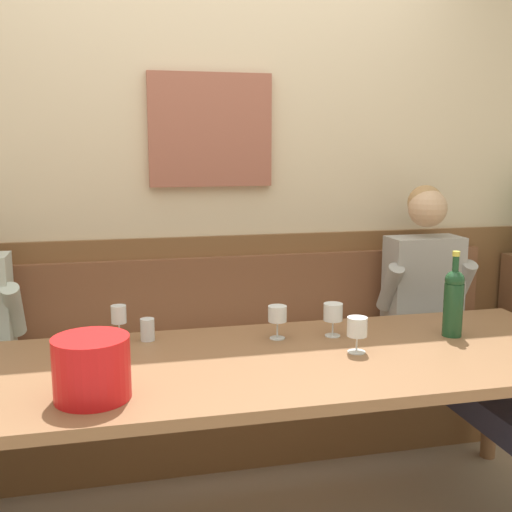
# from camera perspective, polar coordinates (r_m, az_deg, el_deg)

# --- Properties ---
(room_wall_back) EXTENTS (6.80, 0.12, 2.80)m
(room_wall_back) POSITION_cam_1_polar(r_m,az_deg,el_deg) (3.12, -4.60, 8.53)
(room_wall_back) COLOR beige
(room_wall_back) RESTS_ON ground
(wood_wainscot_panel) EXTENTS (6.80, 0.03, 1.04)m
(wood_wainscot_panel) POSITION_cam_1_polar(r_m,az_deg,el_deg) (3.21, -4.23, -7.40)
(wood_wainscot_panel) COLOR brown
(wood_wainscot_panel) RESTS_ON ground
(wall_bench) EXTENTS (2.97, 0.42, 0.94)m
(wall_bench) POSITION_cam_1_polar(r_m,az_deg,el_deg) (3.10, -3.56, -12.76)
(wall_bench) COLOR brown
(wall_bench) RESTS_ON ground
(dining_table) EXTENTS (2.67, 0.87, 0.72)m
(dining_table) POSITION_cam_1_polar(r_m,az_deg,el_deg) (2.29, -0.57, -11.13)
(dining_table) COLOR brown
(dining_table) RESTS_ON ground
(person_center_right_seat) EXTENTS (0.48, 1.33, 1.30)m
(person_center_right_seat) POSITION_cam_1_polar(r_m,az_deg,el_deg) (2.99, 18.52, -7.35)
(person_center_right_seat) COLOR #252F40
(person_center_right_seat) RESTS_ON ground
(ice_bucket) EXTENTS (0.24, 0.24, 0.20)m
(ice_bucket) POSITION_cam_1_polar(r_m,az_deg,el_deg) (1.98, -14.95, -9.97)
(ice_bucket) COLOR red
(ice_bucket) RESTS_ON dining_table
(wine_bottle_green_tall) EXTENTS (0.08, 0.08, 0.35)m
(wine_bottle_green_tall) POSITION_cam_1_polar(r_m,az_deg,el_deg) (2.63, 17.80, -3.94)
(wine_bottle_green_tall) COLOR #1A4224
(wine_bottle_green_tall) RESTS_ON dining_table
(wine_glass_right_end) EXTENTS (0.08, 0.08, 0.14)m
(wine_glass_right_end) POSITION_cam_1_polar(r_m,az_deg,el_deg) (2.48, 1.99, -5.53)
(wine_glass_right_end) COLOR silver
(wine_glass_right_end) RESTS_ON dining_table
(wine_glass_near_bucket) EXTENTS (0.06, 0.06, 0.14)m
(wine_glass_near_bucket) POSITION_cam_1_polar(r_m,az_deg,el_deg) (2.52, -12.58, -5.42)
(wine_glass_near_bucket) COLOR silver
(wine_glass_near_bucket) RESTS_ON dining_table
(wine_glass_mid_left) EXTENTS (0.08, 0.08, 0.14)m
(wine_glass_mid_left) POSITION_cam_1_polar(r_m,az_deg,el_deg) (2.35, 9.34, -6.57)
(wine_glass_mid_left) COLOR silver
(wine_glass_mid_left) RESTS_ON dining_table
(wine_glass_mid_right) EXTENTS (0.08, 0.08, 0.14)m
(wine_glass_mid_right) POSITION_cam_1_polar(r_m,az_deg,el_deg) (2.53, 7.14, -5.24)
(wine_glass_mid_right) COLOR silver
(wine_glass_mid_right) RESTS_ON dining_table
(water_tumbler_center) EXTENTS (0.06, 0.06, 0.09)m
(water_tumbler_center) POSITION_cam_1_polar(r_m,az_deg,el_deg) (2.51, -10.00, -6.71)
(water_tumbler_center) COLOR silver
(water_tumbler_center) RESTS_ON dining_table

